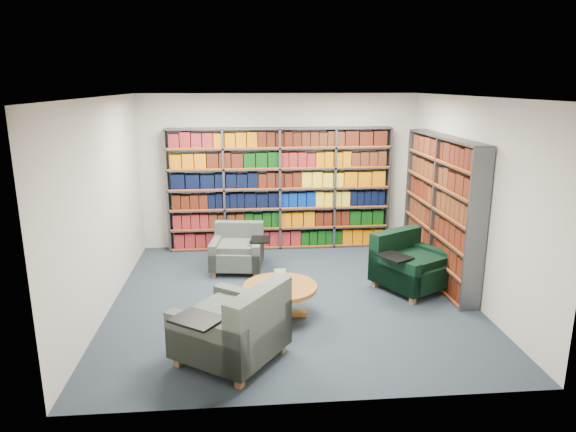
{
  "coord_description": "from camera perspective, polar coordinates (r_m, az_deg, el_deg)",
  "views": [
    {
      "loc": [
        -0.65,
        -6.78,
        2.97
      ],
      "look_at": [
        0.0,
        0.6,
        1.05
      ],
      "focal_mm": 32.0,
      "sensor_mm": 36.0,
      "label": 1
    }
  ],
  "objects": [
    {
      "name": "bookshelf_right",
      "position": [
        8.18,
        16.58,
        0.69
      ],
      "size": [
        0.28,
        2.5,
        2.2
      ],
      "color": "#47494F",
      "rests_on": "ground"
    },
    {
      "name": "chair_teal_left",
      "position": [
        8.49,
        -5.58,
        -3.9
      ],
      "size": [
        1.0,
        0.9,
        0.73
      ],
      "color": "#0D243C",
      "rests_on": "ground"
    },
    {
      "name": "bookshelf_back",
      "position": [
        9.33,
        -0.94,
        2.96
      ],
      "size": [
        4.0,
        0.28,
        2.2
      ],
      "color": "#47494F",
      "rests_on": "ground"
    },
    {
      "name": "chair_green_right",
      "position": [
        7.87,
        13.12,
        -5.44
      ],
      "size": [
        1.24,
        1.24,
        0.83
      ],
      "color": "black",
      "rests_on": "ground"
    },
    {
      "name": "coffee_table",
      "position": [
        6.69,
        -0.89,
        -8.44
      ],
      "size": [
        0.96,
        0.96,
        0.67
      ],
      "color": "olive",
      "rests_on": "ground"
    },
    {
      "name": "room_shell",
      "position": [
        6.99,
        0.43,
        1.55
      ],
      "size": [
        5.02,
        5.02,
        2.82
      ],
      "color": "#1B212E",
      "rests_on": "ground"
    },
    {
      "name": "chair_teal_front",
      "position": [
        5.73,
        -5.66,
        -12.58
      ],
      "size": [
        1.38,
        1.38,
        0.9
      ],
      "color": "#0D243C",
      "rests_on": "ground"
    }
  ]
}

